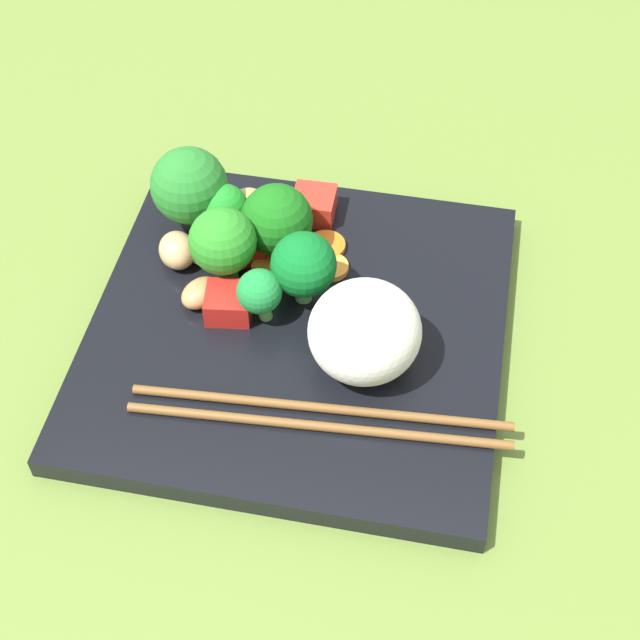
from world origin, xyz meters
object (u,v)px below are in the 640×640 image
at_px(broccoli_floret_0, 224,209).
at_px(square_plate, 298,330).
at_px(chopstick_pair, 320,417).
at_px(rice_mound, 365,332).
at_px(carrot_slice_0, 326,246).

bearing_deg(broccoli_floret_0, square_plate, -45.84).
height_order(square_plate, chopstick_pair, chopstick_pair).
height_order(rice_mound, chopstick_pair, rice_mound).
bearing_deg(rice_mound, carrot_slice_0, 113.70).
height_order(rice_mound, carrot_slice_0, rice_mound).
xyz_separation_m(square_plate, chopstick_pair, (0.03, -0.07, 0.01)).
relative_size(rice_mound, chopstick_pair, 0.30).
distance_m(square_plate, chopstick_pair, 0.08).
bearing_deg(square_plate, rice_mound, -27.60).
relative_size(rice_mound, carrot_slice_0, 2.57).
bearing_deg(square_plate, broccoli_floret_0, 134.16).
height_order(square_plate, rice_mound, rice_mound).
xyz_separation_m(rice_mound, broccoli_floret_0, (-0.12, 0.09, -0.00)).
relative_size(square_plate, chopstick_pair, 1.15).
distance_m(square_plate, carrot_slice_0, 0.07).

